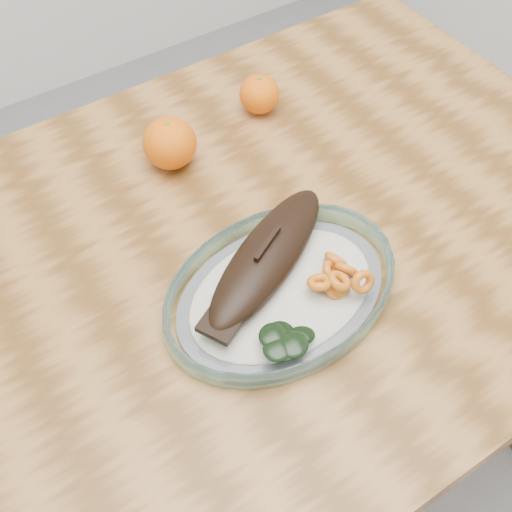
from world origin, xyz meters
name	(u,v)px	position (x,y,z in m)	size (l,w,h in m)	color
ground	(247,450)	(0.00, 0.00, 0.00)	(3.00, 3.00, 0.00)	slate
dining_table	(243,287)	(0.00, 0.00, 0.65)	(1.20, 0.80, 0.75)	brown
plated_meal	(281,286)	(0.00, -0.10, 0.77)	(0.61, 0.61, 0.08)	white
orange_left	(170,143)	(0.00, 0.20, 0.79)	(0.08, 0.08, 0.08)	#FF5605
orange_right	(259,94)	(0.18, 0.23, 0.78)	(0.07, 0.07, 0.07)	#FF5605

